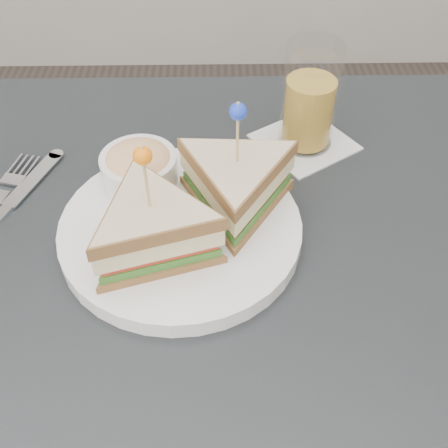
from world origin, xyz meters
TOP-DOWN VIEW (x-y plane):
  - table at (0.00, 0.00)m, footprint 0.80×0.80m
  - plate_meal at (-0.03, 0.04)m, footprint 0.35×0.35m
  - cutlery_knife at (-0.26, 0.10)m, footprint 0.09×0.20m
  - drink_set at (0.13, 0.22)m, footprint 0.16×0.16m

SIDE VIEW (x-z plane):
  - table at x=0.00m, z-range 0.30..1.05m
  - cutlery_knife at x=-0.26m, z-range 0.75..0.76m
  - plate_meal at x=-0.03m, z-range 0.71..0.88m
  - drink_set at x=0.13m, z-range 0.74..0.89m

